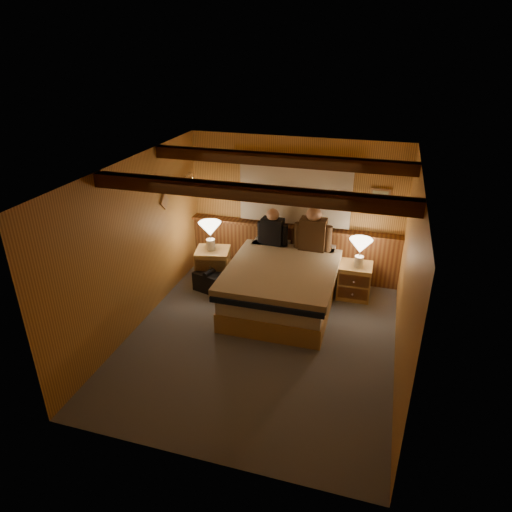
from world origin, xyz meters
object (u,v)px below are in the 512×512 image
at_px(nightstand_left, 213,266).
at_px(nightstand_right, 354,281).
at_px(lamp_right, 360,248).
at_px(lamp_left, 210,231).
at_px(duffel_bag, 211,281).
at_px(person_left, 273,230).
at_px(person_right, 313,232).
at_px(bed, 282,285).

bearing_deg(nightstand_left, nightstand_right, -7.34).
distance_m(nightstand_right, lamp_right, 0.61).
bearing_deg(lamp_left, lamp_right, 3.42).
distance_m(nightstand_right, duffel_bag, 2.33).
bearing_deg(person_left, person_right, 2.94).
xyz_separation_m(nightstand_left, person_right, (1.62, 0.30, 0.70)).
distance_m(bed, person_left, 1.01).
bearing_deg(lamp_left, duffel_bag, -71.46).
relative_size(nightstand_left, lamp_right, 1.38).
height_order(bed, lamp_right, lamp_right).
relative_size(lamp_left, lamp_right, 1.05).
bearing_deg(person_right, duffel_bag, -158.23).
relative_size(bed, nightstand_right, 3.69).
bearing_deg(duffel_bag, lamp_right, 26.36).
bearing_deg(nightstand_left, person_left, 6.72).
relative_size(nightstand_left, person_left, 1.00).
bearing_deg(person_left, lamp_left, -156.92).
bearing_deg(lamp_left, person_left, 18.02).
bearing_deg(duffel_bag, nightstand_right, 27.58).
bearing_deg(person_left, nightstand_right, -0.21).
bearing_deg(nightstand_left, duffel_bag, -88.56).
height_order(bed, person_right, person_right).
xyz_separation_m(bed, nightstand_right, (1.05, 0.61, -0.08)).
bearing_deg(lamp_right, duffel_bag, -169.49).
bearing_deg(person_right, nightstand_right, -6.80).
xyz_separation_m(nightstand_right, person_right, (-0.73, 0.10, 0.72)).
distance_m(lamp_left, person_right, 1.67).
height_order(lamp_right, person_left, person_left).
relative_size(nightstand_left, nightstand_right, 1.14).
relative_size(nightstand_right, person_right, 0.75).
bearing_deg(nightstand_right, lamp_right, -50.71).
height_order(nightstand_right, person_right, person_right).
bearing_deg(nightstand_right, nightstand_left, -176.10).
xyz_separation_m(bed, lamp_right, (1.08, 0.57, 0.52)).
relative_size(lamp_left, person_left, 0.76).
bearing_deg(bed, person_left, 115.01).
distance_m(lamp_right, duffel_bag, 2.46).
xyz_separation_m(bed, lamp_left, (-1.33, 0.43, 0.58)).
xyz_separation_m(bed, person_left, (-0.36, 0.74, 0.59)).
xyz_separation_m(lamp_left, duffel_bag, (0.10, -0.29, -0.78)).
bearing_deg(person_right, nightstand_left, -168.30).
xyz_separation_m(nightstand_left, lamp_left, (-0.03, 0.00, 0.64)).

